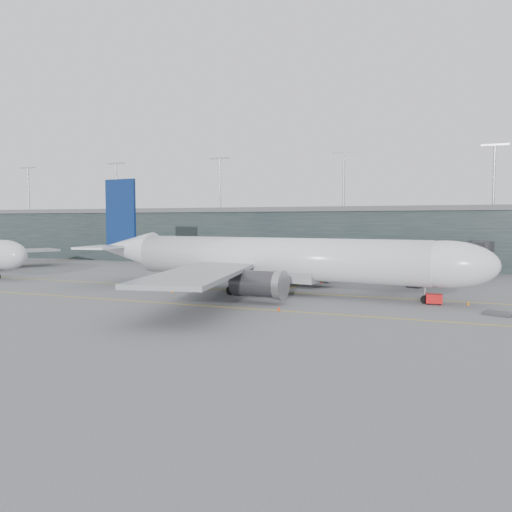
% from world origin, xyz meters
% --- Properties ---
extents(ground, '(320.00, 320.00, 0.00)m').
position_xyz_m(ground, '(0.00, 0.00, 0.00)').
color(ground, '#58585D').
rests_on(ground, ground).
extents(taxiline_a, '(160.00, 0.25, 0.02)m').
position_xyz_m(taxiline_a, '(0.00, -4.00, 0.01)').
color(taxiline_a, gold).
rests_on(taxiline_a, ground).
extents(taxiline_b, '(160.00, 0.25, 0.02)m').
position_xyz_m(taxiline_b, '(0.00, -20.00, 0.01)').
color(taxiline_b, gold).
rests_on(taxiline_b, ground).
extents(taxiline_lead_main, '(0.25, 60.00, 0.02)m').
position_xyz_m(taxiline_lead_main, '(5.00, 20.00, 0.01)').
color(taxiline_lead_main, gold).
rests_on(taxiline_lead_main, ground).
extents(taxiline_lead_adj, '(0.25, 60.00, 0.02)m').
position_xyz_m(taxiline_lead_adj, '(-75.00, 20.00, 0.01)').
color(taxiline_lead_adj, gold).
rests_on(taxiline_lead_adj, ground).
extents(terminal, '(240.00, 36.00, 29.00)m').
position_xyz_m(terminal, '(-0.00, 58.00, 7.62)').
color(terminal, black).
rests_on(terminal, ground).
extents(main_aircraft, '(69.34, 64.82, 19.44)m').
position_xyz_m(main_aircraft, '(3.63, -4.84, 5.45)').
color(main_aircraft, silver).
rests_on(main_aircraft, ground).
extents(jet_bridge, '(22.06, 45.34, 7.30)m').
position_xyz_m(jet_bridge, '(28.38, 24.16, 5.47)').
color(jet_bridge, '#2B2A2F').
rests_on(jet_bridge, ground).
extents(gse_cart, '(2.21, 1.47, 1.46)m').
position_xyz_m(gse_cart, '(28.60, -7.74, 0.81)').
color(gse_cart, '#BD0D0E').
rests_on(gse_cart, ground).
extents(baggage_dolly, '(3.83, 3.44, 0.32)m').
position_xyz_m(baggage_dolly, '(36.22, -13.14, 0.19)').
color(baggage_dolly, '#37373C').
rests_on(baggage_dolly, ground).
extents(uld_a, '(2.53, 2.17, 2.04)m').
position_xyz_m(uld_a, '(-4.37, 9.87, 1.07)').
color(uld_a, '#343338').
rests_on(uld_a, ground).
extents(uld_b, '(2.36, 2.03, 1.89)m').
position_xyz_m(uld_b, '(-2.40, 12.56, 1.00)').
color(uld_b, '#343338').
rests_on(uld_b, ground).
extents(uld_c, '(2.48, 2.08, 2.07)m').
position_xyz_m(uld_c, '(0.20, 9.48, 1.09)').
color(uld_c, '#343338').
rests_on(uld_c, ground).
extents(cone_nose, '(0.42, 0.42, 0.66)m').
position_xyz_m(cone_nose, '(33.03, -6.74, 0.33)').
color(cone_nose, orange).
rests_on(cone_nose, ground).
extents(cone_wing_stbd, '(0.40, 0.40, 0.64)m').
position_xyz_m(cone_wing_stbd, '(10.02, -20.21, 0.32)').
color(cone_wing_stbd, '#F7370D').
rests_on(cone_wing_stbd, ground).
extents(cone_wing_port, '(0.47, 0.47, 0.74)m').
position_xyz_m(cone_wing_port, '(8.29, 10.43, 0.37)').
color(cone_wing_port, '#EE4A0D').
rests_on(cone_wing_port, ground).
extents(cone_tail, '(0.42, 0.42, 0.66)m').
position_xyz_m(cone_tail, '(-11.05, -10.93, 0.33)').
color(cone_tail, orange).
rests_on(cone_tail, ground).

